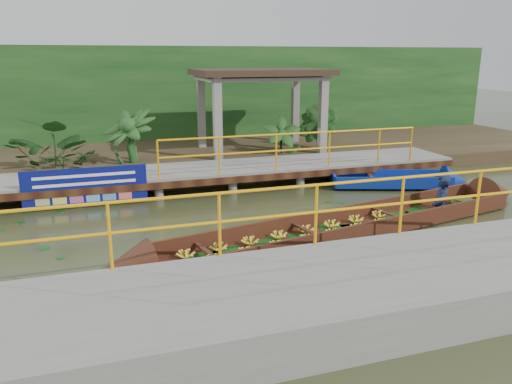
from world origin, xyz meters
name	(u,v)px	position (x,y,z in m)	size (l,w,h in m)	color
ground	(222,228)	(0.00, 0.00, 0.00)	(80.00, 80.00, 0.00)	#2F351A
land_strip	(169,155)	(0.00, 7.50, 0.23)	(30.00, 8.00, 0.45)	#302618
far_dock	(192,173)	(0.02, 3.43, 0.48)	(16.00, 2.06, 1.66)	slate
near_dock	(360,292)	(1.00, -4.20, 0.30)	(18.00, 2.40, 1.73)	slate
pavilion	(260,81)	(3.00, 6.30, 2.82)	(4.40, 3.00, 3.00)	slate
foliage_backdrop	(158,99)	(0.00, 10.00, 2.00)	(30.00, 0.80, 4.00)	#123914
vendor_boat	(358,222)	(2.70, -1.14, 0.22)	(10.91, 3.31, 2.13)	#381C0F
moored_blue_boat	(422,182)	(6.32, 1.62, 0.16)	(3.94, 2.16, 0.91)	navy
blue_banner	(86,186)	(-2.79, 2.48, 0.56)	(2.94, 0.04, 0.92)	navy
tropical_plants	(120,139)	(-1.75, 5.30, 1.22)	(14.24, 1.24, 1.55)	#123914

